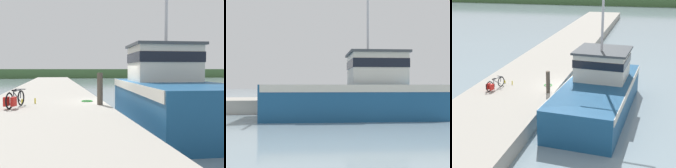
% 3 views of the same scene
% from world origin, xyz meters
% --- Properties ---
extents(ground_plane, '(320.00, 320.00, 0.00)m').
position_xyz_m(ground_plane, '(0.00, 0.00, 0.00)').
color(ground_plane, gray).
extents(dock_pier, '(5.34, 80.00, 0.85)m').
position_xyz_m(dock_pier, '(-3.39, 0.00, 0.43)').
color(dock_pier, '#A39E93').
rests_on(dock_pier, ground_plane).
extents(fishing_boat_main, '(4.25, 11.25, 9.01)m').
position_xyz_m(fishing_boat_main, '(2.00, -1.06, 1.33)').
color(fishing_boat_main, navy).
rests_on(fishing_boat_main, ground_plane).
extents(bicycle_touring, '(0.72, 1.66, 0.70)m').
position_xyz_m(bicycle_touring, '(-4.49, -1.53, 1.17)').
color(bicycle_touring, black).
rests_on(bicycle_touring, dock_pier).
extents(mooring_post, '(0.24, 0.24, 1.34)m').
position_xyz_m(mooring_post, '(-1.07, -1.23, 1.52)').
color(mooring_post, '#51473D').
rests_on(mooring_post, dock_pier).
extents(hose_coil, '(0.52, 0.52, 0.04)m').
position_xyz_m(hose_coil, '(-1.47, 0.06, 0.87)').
color(hose_coil, green).
rests_on(hose_coil, dock_pier).
extents(water_bottle_on_curb, '(0.06, 0.06, 0.24)m').
position_xyz_m(water_bottle_on_curb, '(-3.78, -0.32, 0.97)').
color(water_bottle_on_curb, yellow).
rests_on(water_bottle_on_curb, dock_pier).
extents(water_bottle_by_bike, '(0.07, 0.07, 0.19)m').
position_xyz_m(water_bottle_by_bike, '(-4.33, -0.20, 0.95)').
color(water_bottle_by_bike, yellow).
rests_on(water_bottle_by_bike, dock_pier).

